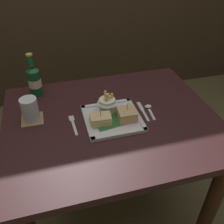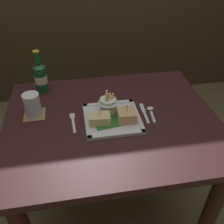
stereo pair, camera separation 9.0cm
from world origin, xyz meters
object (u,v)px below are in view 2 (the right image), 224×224
knife (144,112)px  spoon (151,110)px  fries_cup (108,103)px  square_plate (112,118)px  beer_bottle (41,77)px  sandwich_half_left (100,119)px  water_glass (33,106)px  sandwich_half_right (127,115)px  dining_table (112,140)px  fork (73,121)px

knife → spoon: spoon is taller
spoon → fries_cup: bearing=174.5°
square_plate → beer_bottle: beer_bottle is taller
square_plate → beer_bottle: bearing=136.2°
square_plate → sandwich_half_left: size_ratio=2.63×
water_glass → spoon: (0.56, -0.06, -0.05)m
square_plate → spoon: square_plate is taller
fries_cup → beer_bottle: beer_bottle is taller
fries_cup → square_plate: bearing=-78.0°
sandwich_half_left → knife: bearing=13.7°
sandwich_half_right → spoon: size_ratio=0.72×
water_glass → spoon: size_ratio=0.93×
water_glass → knife: 0.53m
dining_table → sandwich_half_left: size_ratio=10.26×
square_plate → spoon: (0.20, 0.03, -0.00)m
sandwich_half_left → spoon: 0.27m
sandwich_half_right → knife: bearing=28.6°
fries_cup → knife: bearing=-7.7°
fries_cup → fork: fries_cup is taller
beer_bottle → water_glass: beer_bottle is taller
fries_cup → fork: size_ratio=0.75×
fries_cup → water_glass: fries_cup is taller
sandwich_half_right → spoon: bearing=23.2°
sandwich_half_left → knife: (0.22, 0.05, -0.03)m
water_glass → fries_cup: bearing=-7.2°
sandwich_half_right → sandwich_half_left: bearing=180.0°
water_glass → sandwich_half_right: bearing=-16.1°
fork → spoon: bearing=2.7°
fork → spoon: size_ratio=1.21×
dining_table → sandwich_half_left: bearing=-149.0°
sandwich_half_right → water_glass: water_glass is taller
fries_cup → water_glass: (-0.35, 0.04, -0.01)m
fork → fries_cup: bearing=12.6°
square_plate → knife: square_plate is taller
beer_bottle → fork: beer_bottle is taller
dining_table → fries_cup: fries_cup is taller
fries_cup → fork: 0.18m
sandwich_half_left → water_glass: size_ratio=0.87×
dining_table → sandwich_half_right: (0.06, -0.04, 0.17)m
square_plate → fork: 0.18m
spoon → knife: bearing=-174.6°
square_plate → sandwich_half_left: 0.07m
sandwich_half_right → spoon: sandwich_half_right is taller
dining_table → fries_cup: bearing=102.9°
dining_table → water_glass: water_glass is taller
dining_table → square_plate: 0.15m
square_plate → fries_cup: 0.08m
square_plate → dining_table: bearing=98.9°
beer_bottle → water_glass: bearing=-97.5°
beer_bottle → fries_cup: bearing=-39.5°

